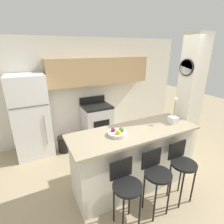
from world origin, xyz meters
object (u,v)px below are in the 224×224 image
at_px(bar_stool_right, 182,164).
at_px(bar_stool_left, 126,186).
at_px(bar_stool_mid, 156,174).
at_px(orchid_vase, 173,117).
at_px(stove_range, 97,121).
at_px(refrigerator, 31,116).
at_px(fruit_bowl, 117,133).
at_px(trash_bin, 64,144).

bearing_deg(bar_stool_right, bar_stool_left, 180.00).
relative_size(bar_stool_mid, bar_stool_right, 1.00).
bearing_deg(orchid_vase, stove_range, 107.78).
bearing_deg(refrigerator, orchid_vase, -41.39).
bearing_deg(bar_stool_left, orchid_vase, 22.50).
bearing_deg(orchid_vase, refrigerator, 138.61).
height_order(bar_stool_right, fruit_bowl, fruit_bowl).
bearing_deg(stove_range, trash_bin, -162.14).
height_order(refrigerator, bar_stool_right, refrigerator).
distance_m(bar_stool_left, trash_bin, 2.26).
distance_m(refrigerator, bar_stool_right, 3.12).
height_order(refrigerator, trash_bin, refrigerator).
height_order(bar_stool_left, bar_stool_right, same).
xyz_separation_m(bar_stool_left, fruit_bowl, (0.18, 0.56, 0.45)).
bearing_deg(bar_stool_mid, orchid_vase, 34.33).
bearing_deg(refrigerator, bar_stool_left, -69.17).
bearing_deg(orchid_vase, bar_stool_right, -117.21).
bearing_deg(orchid_vase, fruit_bowl, 178.04).
relative_size(bar_stool_left, trash_bin, 2.53).
xyz_separation_m(refrigerator, bar_stool_left, (0.93, -2.45, -0.25)).
bearing_deg(fruit_bowl, stove_range, 77.21).
bearing_deg(orchid_vase, bar_stool_left, -157.50).
bearing_deg(fruit_bowl, bar_stool_mid, -60.52).
xyz_separation_m(refrigerator, trash_bin, (0.59, -0.26, -0.71)).
bearing_deg(trash_bin, orchid_vase, -46.39).
bearing_deg(refrigerator, fruit_bowl, -59.57).
xyz_separation_m(refrigerator, stove_range, (1.55, 0.05, -0.44)).
bearing_deg(refrigerator, stove_range, 1.95).
xyz_separation_m(bar_stool_mid, fruit_bowl, (-0.31, 0.56, 0.45)).
bearing_deg(bar_stool_right, refrigerator, 128.11).
distance_m(stove_range, bar_stool_mid, 2.51).
bearing_deg(refrigerator, bar_stool_right, -51.89).
relative_size(refrigerator, orchid_vase, 3.90).
bearing_deg(bar_stool_mid, bar_stool_left, 180.00).
distance_m(bar_stool_right, trash_bin, 2.60).
bearing_deg(stove_range, orchid_vase, -72.22).
bearing_deg(bar_stool_left, stove_range, 76.06).
distance_m(bar_stool_mid, bar_stool_right, 0.49).
height_order(bar_stool_left, trash_bin, bar_stool_left).
height_order(stove_range, bar_stool_left, stove_range).
xyz_separation_m(orchid_vase, fruit_bowl, (-1.08, 0.04, -0.07)).
relative_size(bar_stool_left, bar_stool_mid, 1.00).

